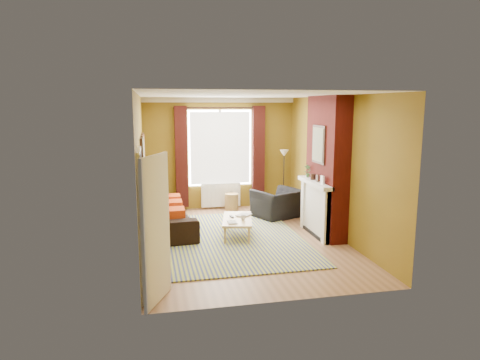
{
  "coord_description": "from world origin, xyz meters",
  "views": [
    {
      "loc": [
        -1.71,
        -7.92,
        2.61
      ],
      "look_at": [
        0.0,
        0.25,
        1.15
      ],
      "focal_mm": 32.0,
      "sensor_mm": 36.0,
      "label": 1
    }
  ],
  "objects_px": {
    "armchair": "(278,204)",
    "wicker_stool": "(232,202)",
    "coffee_table": "(237,220)",
    "floor_lamp": "(284,163)",
    "sofa": "(167,214)"
  },
  "relations": [
    {
      "from": "armchair",
      "to": "wicker_stool",
      "type": "bearing_deg",
      "value": -69.05
    },
    {
      "from": "sofa",
      "to": "wicker_stool",
      "type": "xyz_separation_m",
      "value": [
        1.65,
        1.45,
        -0.13
      ]
    },
    {
      "from": "floor_lamp",
      "to": "wicker_stool",
      "type": "bearing_deg",
      "value": 173.92
    },
    {
      "from": "floor_lamp",
      "to": "armchair",
      "type": "bearing_deg",
      "value": -116.84
    },
    {
      "from": "coffee_table",
      "to": "armchair",
      "type": "bearing_deg",
      "value": 58.28
    },
    {
      "from": "coffee_table",
      "to": "floor_lamp",
      "type": "distance_m",
      "value": 2.74
    },
    {
      "from": "armchair",
      "to": "floor_lamp",
      "type": "xyz_separation_m",
      "value": [
        0.39,
        0.76,
        0.86
      ]
    },
    {
      "from": "armchair",
      "to": "wicker_stool",
      "type": "relative_size",
      "value": 2.32
    },
    {
      "from": "floor_lamp",
      "to": "coffee_table",
      "type": "bearing_deg",
      "value": -128.31
    },
    {
      "from": "sofa",
      "to": "floor_lamp",
      "type": "bearing_deg",
      "value": -71.25
    },
    {
      "from": "armchair",
      "to": "wicker_stool",
      "type": "xyz_separation_m",
      "value": [
        -0.93,
        0.9,
        -0.12
      ]
    },
    {
      "from": "coffee_table",
      "to": "floor_lamp",
      "type": "height_order",
      "value": "floor_lamp"
    },
    {
      "from": "sofa",
      "to": "coffee_table",
      "type": "relative_size",
      "value": 1.92
    },
    {
      "from": "armchair",
      "to": "wicker_stool",
      "type": "height_order",
      "value": "armchair"
    },
    {
      "from": "sofa",
      "to": "floor_lamp",
      "type": "height_order",
      "value": "floor_lamp"
    }
  ]
}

